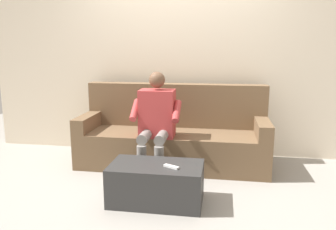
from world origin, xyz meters
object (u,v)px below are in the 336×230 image
Objects in this scene: couch at (173,137)px; person_solo_seated at (156,119)px; remote_white at (171,167)px; coffee_table at (156,183)px.

couch is 0.50m from person_solo_seated.
couch reaches higher than remote_white.
remote_white is at bearing 110.77° from person_solo_seated.
remote_white is (-0.15, 0.06, 0.19)m from coffee_table.
remote_white is at bearing 97.46° from couch.
remote_white reaches higher than coffee_table.
couch is at bearing -54.81° from remote_white.
remote_white is at bearing 159.01° from coffee_table.
coffee_table is 0.74× the size of person_solo_seated.
person_solo_seated reaches higher than couch.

